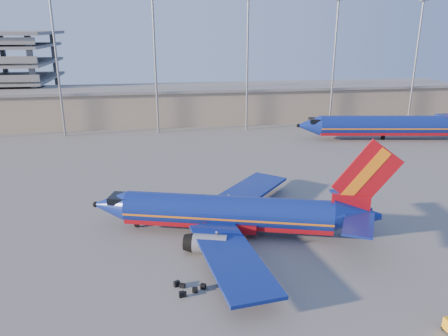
{
  "coord_description": "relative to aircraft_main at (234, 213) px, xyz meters",
  "views": [
    {
      "loc": [
        -5.08,
        -50.18,
        22.59
      ],
      "look_at": [
        3.65,
        6.27,
        4.0
      ],
      "focal_mm": 35.0,
      "sensor_mm": 36.0,
      "label": 1
    }
  ],
  "objects": [
    {
      "name": "aircraft_main",
      "position": [
        0.0,
        0.0,
        0.0
      ],
      "size": [
        33.43,
        31.68,
        11.61
      ],
      "rotation": [
        0.0,
        0.0,
        -0.28
      ],
      "color": "navy",
      "rests_on": "ground"
    },
    {
      "name": "aircraft_second",
      "position": [
        39.29,
        37.76,
        0.56
      ],
      "size": [
        38.96,
        15.07,
        13.25
      ],
      "rotation": [
        0.0,
        0.0,
        -0.15
      ],
      "color": "navy",
      "rests_on": "ground"
    },
    {
      "name": "light_mast_row",
      "position": [
        1.98,
        51.59,
        15.07
      ],
      "size": [
        101.6,
        1.6,
        28.65
      ],
      "color": "gray",
      "rests_on": "ground"
    },
    {
      "name": "ground",
      "position": [
        -3.02,
        5.59,
        -2.48
      ],
      "size": [
        220.0,
        220.0,
        0.0
      ],
      "primitive_type": "plane",
      "color": "slate",
      "rests_on": "ground"
    },
    {
      "name": "luggage_pile",
      "position": [
        -6.19,
        -10.77,
        -2.24
      ],
      "size": [
        2.97,
        2.24,
        0.52
      ],
      "color": "black",
      "rests_on": "ground"
    },
    {
      "name": "terminal_building",
      "position": [
        6.98,
        63.59,
        1.84
      ],
      "size": [
        122.0,
        16.0,
        8.5
      ],
      "color": "gray",
      "rests_on": "ground"
    }
  ]
}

